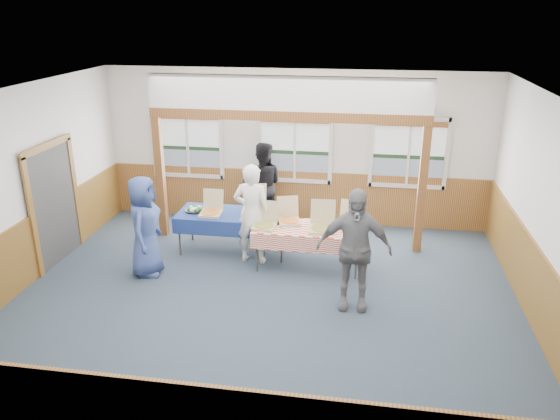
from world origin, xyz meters
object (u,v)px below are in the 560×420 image
object	(u,v)px
table_right	(308,230)
person_grey	(354,249)
woman_white	(252,214)
man_blue	(145,226)
woman_black	(262,185)
table_left	(234,216)

from	to	relation	value
table_right	person_grey	distance (m)	1.49
table_right	woman_white	xyz separation A→B (m)	(-1.01, 0.09, 0.21)
man_blue	person_grey	size ratio (longest dim) A/B	0.91
woman_black	table_left	bearing A→B (deg)	70.43
table_left	man_blue	size ratio (longest dim) A/B	1.29
table_left	table_right	distance (m)	1.51
woman_black	man_blue	size ratio (longest dim) A/B	1.03
table_left	woman_white	bearing A→B (deg)	-60.97
person_grey	table_left	bearing A→B (deg)	141.81
table_left	woman_black	distance (m)	1.36
woman_white	person_grey	bearing A→B (deg)	147.49
person_grey	table_right	bearing A→B (deg)	122.36
woman_white	person_grey	world-z (taller)	person_grey
woman_white	man_blue	bearing A→B (deg)	27.02
table_left	woman_white	xyz separation A→B (m)	(0.42, -0.38, 0.21)
man_blue	woman_black	bearing A→B (deg)	-37.01
woman_black	man_blue	world-z (taller)	woman_black
table_left	woman_black	world-z (taller)	woman_black
woman_white	man_blue	world-z (taller)	woman_white
woman_white	woman_black	world-z (taller)	woman_white
table_left	woman_black	size ratio (longest dim) A/B	1.26
man_blue	person_grey	world-z (taller)	person_grey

